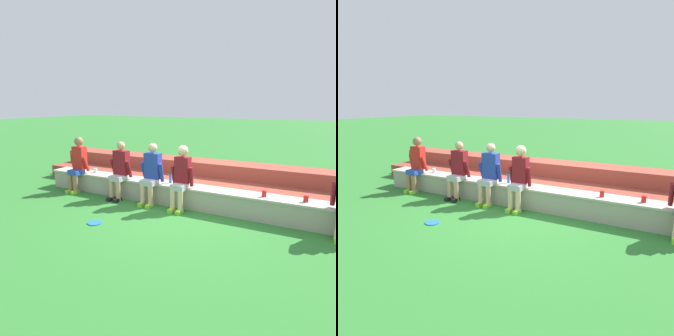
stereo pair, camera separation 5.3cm
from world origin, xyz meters
TOP-DOWN VIEW (x-y plane):
  - ground_plane at (0.00, 0.00)m, footprint 80.00×80.00m
  - stone_seating_wall at (0.00, 0.23)m, footprint 7.87×0.50m
  - brick_bleachers at (0.00, 1.70)m, footprint 9.86×1.54m
  - person_far_left at (-3.03, -0.01)m, footprint 0.51×0.54m
  - person_left_of_center at (-1.70, -0.01)m, footprint 0.53×0.54m
  - person_center at (-0.84, 0.00)m, footprint 0.54×0.54m
  - person_right_of_center at (-0.09, -0.02)m, footprint 0.50×0.56m
  - water_bottle_mid_left at (-3.31, 0.21)m, footprint 0.06×0.06m
  - water_bottle_mid_right at (-0.49, 0.26)m, footprint 0.06×0.06m
  - plastic_cup_middle at (1.58, 0.19)m, footprint 0.09×0.09m
  - plastic_cup_left_end at (-2.70, 0.27)m, footprint 0.09×0.09m
  - plastic_cup_right_end at (2.32, 0.22)m, footprint 0.09×0.09m
  - frisbee at (-1.18, -1.51)m, footprint 0.27×0.27m

SIDE VIEW (x-z plane):
  - ground_plane at x=0.00m, z-range 0.00..0.00m
  - frisbee at x=-1.18m, z-range 0.00..0.02m
  - stone_seating_wall at x=0.00m, z-range 0.02..0.48m
  - brick_bleachers at x=0.00m, z-range -0.06..0.66m
  - plastic_cup_left_end at x=-2.70m, z-range 0.47..0.58m
  - plastic_cup_middle at x=1.58m, z-range 0.47..0.59m
  - plastic_cup_right_end at x=2.32m, z-range 0.47..0.59m
  - water_bottle_mid_right at x=-0.49m, z-range 0.46..0.69m
  - water_bottle_mid_left at x=-3.31m, z-range 0.46..0.72m
  - person_left_of_center at x=-1.70m, z-range 0.03..1.39m
  - person_center at x=-0.84m, z-range 0.04..1.41m
  - person_right_of_center at x=-0.09m, z-range 0.04..1.41m
  - person_far_left at x=-3.03m, z-range 0.04..1.44m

